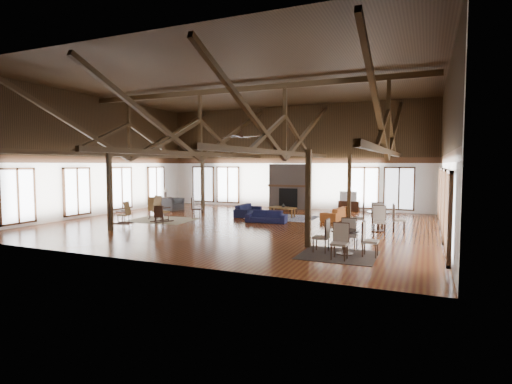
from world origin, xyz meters
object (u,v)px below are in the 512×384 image
at_px(sofa_orange, 335,213).
at_px(coffee_table, 283,208).
at_px(sofa_navy_left, 248,210).
at_px(cafe_table_far, 378,218).
at_px(tv_console, 349,206).
at_px(sofa_navy_front, 266,216).
at_px(cafe_table_near, 345,238).
at_px(armchair, 173,204).

xyz_separation_m(sofa_orange, coffee_table, (-2.55, -0.17, 0.15)).
bearing_deg(coffee_table, sofa_navy_left, -154.90).
relative_size(coffee_table, cafe_table_far, 0.70).
relative_size(cafe_table_far, tv_console, 1.84).
distance_m(sofa_navy_left, coffee_table, 1.81).
height_order(sofa_navy_front, cafe_table_near, cafe_table_near).
bearing_deg(cafe_table_far, sofa_navy_left, 161.00).
height_order(sofa_orange, cafe_table_near, cafe_table_near).
bearing_deg(sofa_navy_left, tv_console, -48.95).
xyz_separation_m(cafe_table_far, tv_console, (-2.26, 6.29, -0.25)).
bearing_deg(coffee_table, sofa_navy_front, -72.26).
xyz_separation_m(coffee_table, tv_console, (2.52, 3.87, -0.16)).
height_order(coffee_table, cafe_table_far, cafe_table_far).
height_order(sofa_orange, coffee_table, sofa_orange).
xyz_separation_m(cafe_table_near, tv_console, (-1.84, 10.80, -0.21)).
bearing_deg(cafe_table_far, sofa_orange, 130.80).
distance_m(sofa_orange, armchair, 9.26).
bearing_deg(cafe_table_far, tv_console, 109.77).
distance_m(coffee_table, cafe_table_far, 5.37).
relative_size(sofa_navy_left, cafe_table_far, 0.95).
bearing_deg(sofa_navy_front, sofa_navy_left, 127.01).
xyz_separation_m(coffee_table, cafe_table_near, (4.36, -6.93, 0.05)).
relative_size(sofa_navy_left, armchair, 1.88).
bearing_deg(sofa_orange, cafe_table_near, 21.93).
xyz_separation_m(sofa_navy_front, cafe_table_far, (4.86, -0.49, 0.26)).
bearing_deg(armchair, cafe_table_far, -95.90).
height_order(armchair, tv_console, armchair).
height_order(sofa_navy_front, armchair, armchair).
xyz_separation_m(sofa_navy_front, sofa_navy_left, (-1.72, 1.78, 0.02)).
bearing_deg(sofa_navy_left, cafe_table_near, -139.67).
relative_size(sofa_orange, armchair, 1.89).
relative_size(sofa_navy_left, cafe_table_near, 1.04).
distance_m(sofa_orange, coffee_table, 2.56).
distance_m(sofa_navy_front, tv_console, 6.36).
bearing_deg(cafe_table_near, sofa_navy_front, 131.66).
relative_size(armchair, tv_console, 0.93).
xyz_separation_m(sofa_navy_left, sofa_orange, (4.34, 0.33, 0.00)).
distance_m(coffee_table, armchair, 6.73).
height_order(sofa_navy_front, sofa_navy_left, sofa_navy_left).
height_order(sofa_orange, cafe_table_far, cafe_table_far).
bearing_deg(cafe_table_near, armchair, 146.68).
distance_m(sofa_navy_left, tv_console, 5.91).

